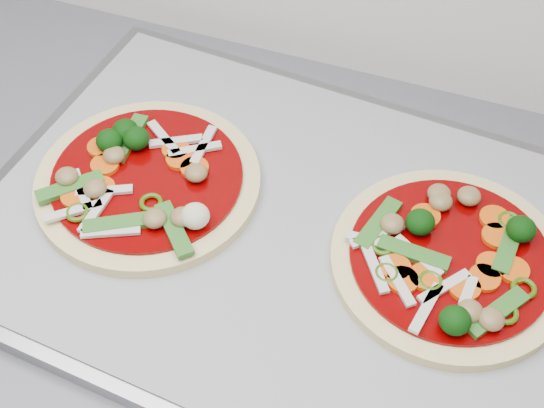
% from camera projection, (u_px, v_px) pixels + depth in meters
% --- Properties ---
extents(baking_tray, '(0.53, 0.41, 0.02)m').
position_uv_depth(baking_tray, '(276.00, 232.00, 0.65)').
color(baking_tray, gray).
rests_on(baking_tray, countertop).
extents(parchment, '(0.51, 0.39, 0.00)m').
position_uv_depth(parchment, '(276.00, 226.00, 0.64)').
color(parchment, gray).
rests_on(parchment, baking_tray).
extents(pizza_left, '(0.20, 0.20, 0.03)m').
position_uv_depth(pizza_left, '(145.00, 180.00, 0.66)').
color(pizza_left, '#DFCA82').
rests_on(pizza_left, parchment).
extents(pizza_right, '(0.24, 0.24, 0.03)m').
position_uv_depth(pizza_right, '(450.00, 259.00, 0.60)').
color(pizza_right, '#DFCA82').
rests_on(pizza_right, parchment).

